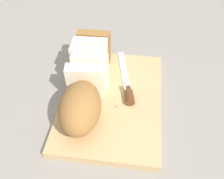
{
  "coord_description": "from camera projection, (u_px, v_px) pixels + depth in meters",
  "views": [
    {
      "loc": [
        -0.48,
        -0.06,
        0.54
      ],
      "look_at": [
        0.0,
        0.0,
        0.05
      ],
      "focal_mm": 40.18,
      "sensor_mm": 36.0,
      "label": 1
    }
  ],
  "objects": [
    {
      "name": "crumb_near_loaf",
      "position": [
        125.0,
        83.0,
        0.74
      ],
      "size": [
        0.01,
        0.01,
        0.01
      ],
      "primitive_type": "sphere",
      "color": "tan",
      "rests_on": "cutting_board"
    },
    {
      "name": "crumb_near_knife",
      "position": [
        117.0,
        106.0,
        0.68
      ],
      "size": [
        0.01,
        0.01,
        0.01
      ],
      "primitive_type": "sphere",
      "color": "tan",
      "rests_on": "cutting_board"
    },
    {
      "name": "bread_loaf",
      "position": [
        85.0,
        84.0,
        0.67
      ],
      "size": [
        0.35,
        0.12,
        0.11
      ],
      "rotation": [
        0.0,
        0.0,
        0.05
      ],
      "color": "#996633",
      "rests_on": "cutting_board"
    },
    {
      "name": "cutting_board",
      "position": [
        112.0,
        99.0,
        0.72
      ],
      "size": [
        0.4,
        0.28,
        0.02
      ],
      "primitive_type": "cube",
      "rotation": [
        0.0,
        0.0,
        0.0
      ],
      "color": "tan",
      "rests_on": "ground_plane"
    },
    {
      "name": "ground_plane",
      "position": [
        112.0,
        102.0,
        0.72
      ],
      "size": [
        3.0,
        3.0,
        0.0
      ],
      "primitive_type": "plane",
      "color": "gray"
    },
    {
      "name": "crumb_stray_left",
      "position": [
        103.0,
        93.0,
        0.71
      ],
      "size": [
        0.01,
        0.01,
        0.01
      ],
      "primitive_type": "sphere",
      "color": "tan",
      "rests_on": "cutting_board"
    },
    {
      "name": "bread_knife",
      "position": [
        128.0,
        90.0,
        0.71
      ],
      "size": [
        0.24,
        0.07,
        0.02
      ],
      "rotation": [
        0.0,
        0.0,
        0.22
      ],
      "color": "silver",
      "rests_on": "cutting_board"
    }
  ]
}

